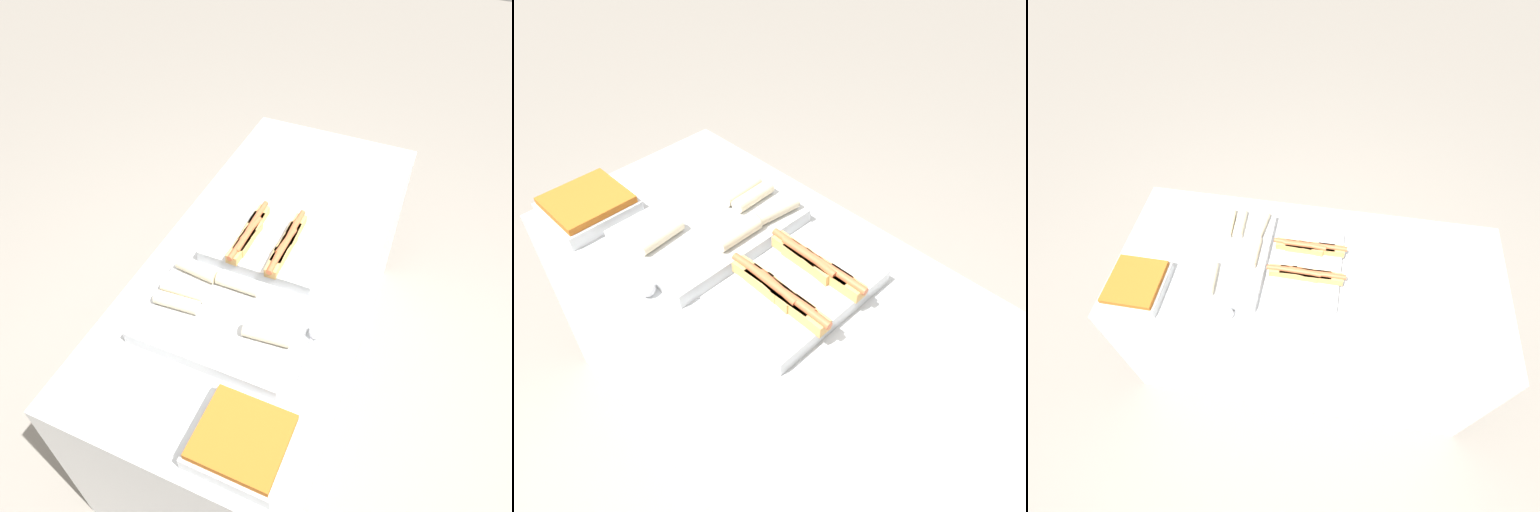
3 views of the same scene
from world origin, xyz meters
The scene contains 6 objects.
ground_plane centered at (0.00, 0.00, 0.00)m, with size 12.00×12.00×0.00m, color gray.
counter centered at (0.00, 0.00, 0.43)m, with size 1.79×0.79×0.85m.
tray_hotdogs centered at (-0.01, 0.00, 0.89)m, with size 0.35×0.44×0.10m.
tray_wraps centered at (-0.38, 0.01, 0.89)m, with size 0.38×0.53×0.10m.
tray_side_front centered at (-0.74, -0.23, 0.89)m, with size 0.24×0.26×0.07m.
serving_spoon_near centered at (-0.32, -0.29, 0.87)m, with size 0.23×0.05×0.05m.
Camera 3 is at (0.05, -1.04, 2.37)m, focal length 28.00 mm.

